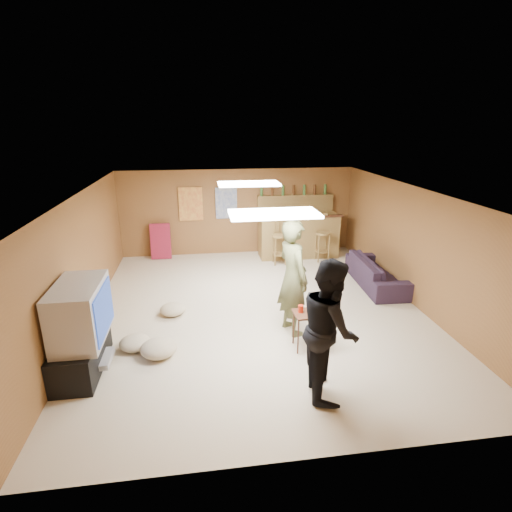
{
  "coord_description": "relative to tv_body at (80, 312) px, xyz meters",
  "views": [
    {
      "loc": [
        -0.99,
        -6.65,
        3.35
      ],
      "look_at": [
        0.0,
        0.2,
        1.0
      ],
      "focal_mm": 28.0,
      "sensor_mm": 36.0,
      "label": 1
    }
  ],
  "objects": [
    {
      "name": "ground",
      "position": [
        2.65,
        1.5,
        -0.9
      ],
      "size": [
        7.0,
        7.0,
        0.0
      ],
      "primitive_type": "plane",
      "color": "beige",
      "rests_on": "ground"
    },
    {
      "name": "ceiling",
      "position": [
        2.65,
        1.5,
        1.3
      ],
      "size": [
        6.0,
        7.0,
        0.02
      ],
      "primitive_type": "cube",
      "color": "silver",
      "rests_on": "ground"
    },
    {
      "name": "wall_back",
      "position": [
        2.65,
        5.0,
        0.2
      ],
      "size": [
        6.0,
        0.02,
        2.2
      ],
      "primitive_type": "cube",
      "color": "brown",
      "rests_on": "ground"
    },
    {
      "name": "wall_front",
      "position": [
        2.65,
        -2.0,
        0.2
      ],
      "size": [
        6.0,
        0.02,
        2.2
      ],
      "primitive_type": "cube",
      "color": "brown",
      "rests_on": "ground"
    },
    {
      "name": "wall_left",
      "position": [
        -0.35,
        1.5,
        0.2
      ],
      "size": [
        0.02,
        7.0,
        2.2
      ],
      "primitive_type": "cube",
      "color": "brown",
      "rests_on": "ground"
    },
    {
      "name": "wall_right",
      "position": [
        5.65,
        1.5,
        0.2
      ],
      "size": [
        0.02,
        7.0,
        2.2
      ],
      "primitive_type": "cube",
      "color": "brown",
      "rests_on": "ground"
    },
    {
      "name": "tv_stand",
      "position": [
        -0.07,
        0.0,
        -0.65
      ],
      "size": [
        0.55,
        1.3,
        0.5
      ],
      "primitive_type": "cube",
      "color": "black",
      "rests_on": "ground"
    },
    {
      "name": "dvd_box",
      "position": [
        0.15,
        0.0,
        -0.75
      ],
      "size": [
        0.35,
        0.5,
        0.08
      ],
      "primitive_type": "cube",
      "color": "#B2B2B7",
      "rests_on": "tv_stand"
    },
    {
      "name": "tv_body",
      "position": [
        0.0,
        0.0,
        0.0
      ],
      "size": [
        0.6,
        1.1,
        0.8
      ],
      "primitive_type": "cube",
      "color": "#B2B2B7",
      "rests_on": "tv_stand"
    },
    {
      "name": "tv_screen",
      "position": [
        0.31,
        0.0,
        0.0
      ],
      "size": [
        0.02,
        0.95,
        0.65
      ],
      "primitive_type": "cube",
      "color": "navy",
      "rests_on": "tv_body"
    },
    {
      "name": "bar_counter",
      "position": [
        4.15,
        4.45,
        -0.35
      ],
      "size": [
        2.0,
        0.6,
        1.1
      ],
      "primitive_type": "cube",
      "color": "brown",
      "rests_on": "ground"
    },
    {
      "name": "bar_lip",
      "position": [
        4.15,
        4.2,
        0.2
      ],
      "size": [
        2.1,
        0.12,
        0.05
      ],
      "primitive_type": "cube",
      "color": "#3E2013",
      "rests_on": "bar_counter"
    },
    {
      "name": "bar_shelf",
      "position": [
        4.15,
        4.9,
        0.6
      ],
      "size": [
        2.0,
        0.18,
        0.05
      ],
      "primitive_type": "cube",
      "color": "brown",
      "rests_on": "bar_backing"
    },
    {
      "name": "bar_backing",
      "position": [
        4.15,
        4.92,
        0.3
      ],
      "size": [
        2.0,
        0.14,
        0.6
      ],
      "primitive_type": "cube",
      "color": "brown",
      "rests_on": "bar_counter"
    },
    {
      "name": "poster_left",
      "position": [
        1.45,
        4.96,
        0.45
      ],
      "size": [
        0.6,
        0.03,
        0.85
      ],
      "primitive_type": "cube",
      "color": "#BF3F26",
      "rests_on": "wall_back"
    },
    {
      "name": "poster_right",
      "position": [
        2.35,
        4.96,
        0.45
      ],
      "size": [
        0.55,
        0.03,
        0.8
      ],
      "primitive_type": "cube",
      "color": "#334C99",
      "rests_on": "wall_back"
    },
    {
      "name": "folding_chair_stack",
      "position": [
        0.65,
        4.8,
        -0.45
      ],
      "size": [
        0.5,
        0.26,
        0.91
      ],
      "primitive_type": "cube",
      "rotation": [
        -0.14,
        0.0,
        0.0
      ],
      "color": "maroon",
      "rests_on": "ground"
    },
    {
      "name": "ceiling_panel_front",
      "position": [
        2.65,
        0.0,
        1.27
      ],
      "size": [
        1.2,
        0.6,
        0.04
      ],
      "primitive_type": "cube",
      "color": "white",
      "rests_on": "ceiling"
    },
    {
      "name": "ceiling_panel_back",
      "position": [
        2.65,
        2.7,
        1.27
      ],
      "size": [
        1.2,
        0.6,
        0.04
      ],
      "primitive_type": "cube",
      "color": "white",
      "rests_on": "ceiling"
    },
    {
      "name": "person_olive",
      "position": [
        3.1,
        0.67,
        0.06
      ],
      "size": [
        0.65,
        0.81,
        1.92
      ],
      "primitive_type": "imported",
      "rotation": [
        0.0,
        0.0,
        1.88
      ],
      "color": "brown",
      "rests_on": "ground"
    },
    {
      "name": "person_black",
      "position": [
        3.19,
        -0.93,
        0.01
      ],
      "size": [
        0.78,
        0.95,
        1.81
      ],
      "primitive_type": "imported",
      "rotation": [
        0.0,
        0.0,
        1.46
      ],
      "color": "black",
      "rests_on": "ground"
    },
    {
      "name": "sofa",
      "position": [
        5.35,
        2.35,
        -0.61
      ],
      "size": [
        0.87,
        2.0,
        0.57
      ],
      "primitive_type": "imported",
      "rotation": [
        0.0,
        0.0,
        1.52
      ],
      "color": "black",
      "rests_on": "ground"
    },
    {
      "name": "tray_table",
      "position": [
        3.24,
        0.11,
        -0.6
      ],
      "size": [
        0.48,
        0.39,
        0.6
      ],
      "primitive_type": "cube",
      "rotation": [
        0.0,
        0.0,
        0.04
      ],
      "color": "#3E2013",
      "rests_on": "ground"
    },
    {
      "name": "cup_red_near",
      "position": [
        3.11,
        0.15,
        -0.24
      ],
      "size": [
        0.1,
        0.1,
        0.11
      ],
      "primitive_type": "cylinder",
      "rotation": [
        0.0,
        0.0,
        0.24
      ],
      "color": "red",
      "rests_on": "tray_table"
    },
    {
      "name": "cup_red_far",
      "position": [
        3.3,
        0.0,
        -0.25
      ],
      "size": [
        0.08,
        0.08,
        0.1
      ],
      "primitive_type": "cylinder",
      "rotation": [
        0.0,
        0.0,
        0.15
      ],
      "color": "red",
      "rests_on": "tray_table"
    },
    {
      "name": "cup_blue",
      "position": [
        3.36,
        0.2,
        -0.25
      ],
      "size": [
        0.08,
        0.08,
        0.1
      ],
      "primitive_type": "cylinder",
      "rotation": [
        0.0,
        0.0,
        -0.02
      ],
      "color": "#1B148F",
      "rests_on": "tray_table"
    },
    {
      "name": "bar_stool_left",
      "position": [
        3.55,
        3.95,
        -0.35
      ],
      "size": [
        0.46,
        0.46,
        1.1
      ],
      "primitive_type": null,
      "rotation": [
        0.0,
        0.0,
        -0.39
      ],
      "color": "brown",
      "rests_on": "ground"
    },
    {
      "name": "bar_stool_right",
      "position": [
        4.66,
        4.02,
        -0.24
      ],
      "size": [
        0.52,
        0.52,
        1.33
      ],
      "primitive_type": null,
      "rotation": [
        0.0,
        0.0,
        0.26
      ],
      "color": "brown",
      "rests_on": "ground"
    },
    {
      "name": "cushion_near_tv",
      "position": [
        0.96,
        0.22,
        -0.78
      ],
      "size": [
        0.6,
        0.6,
        0.24
      ],
      "primitive_type": "ellipsoid",
      "rotation": [
        0.0,
        0.0,
        0.11
      ],
      "color": "tan",
      "rests_on": "ground"
    },
    {
      "name": "cushion_mid",
      "position": [
        1.1,
        1.55,
        -0.8
      ],
      "size": [
        0.61,
        0.61,
        0.21
      ],
      "primitive_type": "ellipsoid",
      "rotation": [
        0.0,
        0.0,
        -0.43
      ],
      "color": "tan",
      "rests_on": "ground"
    },
    {
      "name": "cushion_far",
      "position": [
        0.58,
        0.45,
        -0.79
      ],
      "size": [
        0.49,
        0.49,
        0.21
      ],
      "primitive_type": "ellipsoid",
      "rotation": [
        0.0,
        0.0,
        0.05
      ],
      "color": "tan",
      "rests_on": "ground"
    },
    {
      "name": "bottle_row",
      "position": [
        4.09,
        4.88,
        0.75
      ],
      "size": [
        1.76,
        0.08,
        0.26
      ],
      "primitive_type": null,
      "color": "#3F7233",
      "rests_on": "bar_shelf"
    }
  ]
}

